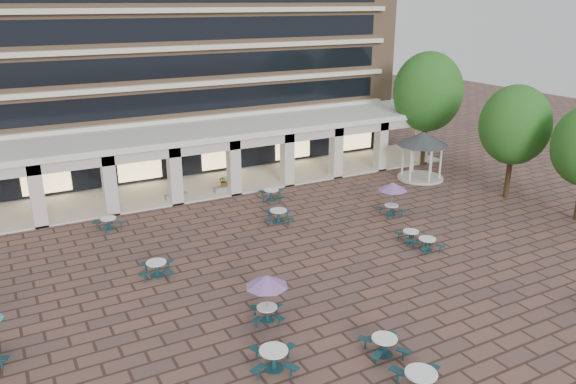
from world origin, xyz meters
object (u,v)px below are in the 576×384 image
at_px(gazebo, 423,144).
at_px(planter_right, 224,186).
at_px(planter_left, 176,193).
at_px(picnic_table_1, 274,357).
at_px(picnic_table_2, 421,381).

relative_size(gazebo, planter_right, 2.60).
bearing_deg(planter_left, gazebo, -12.23).
distance_m(gazebo, planter_right, 15.22).
bearing_deg(planter_right, planter_left, 180.00).
bearing_deg(planter_right, gazebo, -15.03).
bearing_deg(picnic_table_1, planter_right, 95.88).
height_order(picnic_table_1, planter_left, planter_left).
relative_size(picnic_table_1, planter_right, 1.49).
bearing_deg(planter_left, picnic_table_1, -97.09).
bearing_deg(gazebo, planter_left, 167.77).
xyz_separation_m(planter_left, planter_right, (3.48, -0.00, -0.03)).
height_order(picnic_table_1, gazebo, gazebo).
relative_size(picnic_table_2, planter_right, 1.56).
bearing_deg(planter_left, picnic_table_2, -86.47).
distance_m(planter_left, planter_right, 3.48).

